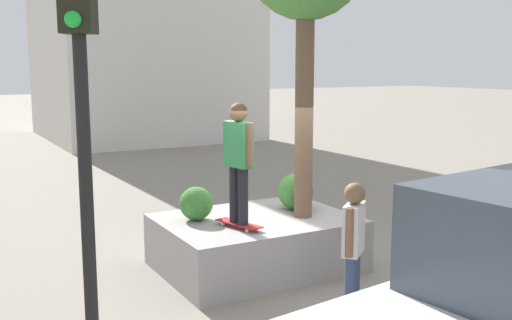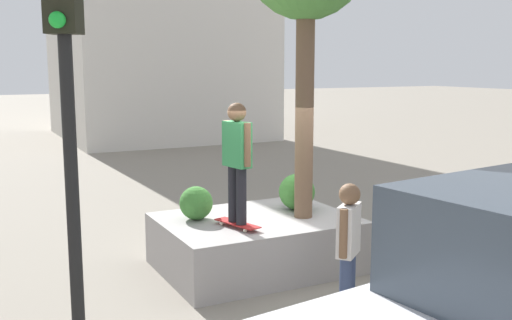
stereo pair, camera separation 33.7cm
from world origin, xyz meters
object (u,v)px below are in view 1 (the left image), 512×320
Objects in this scene: skateboard at (239,224)px; pedestrian_crossing at (353,240)px; skateboarder at (239,154)px; traffic_light_corner at (81,91)px; planter_ledge at (256,243)px.

pedestrian_crossing is at bearing 110.83° from skateboard.
skateboarder is 2.10m from pedestrian_crossing.
skateboard is 4.02m from traffic_light_corner.
skateboarder is at bearing 37.84° from planter_ledge.
traffic_light_corner is 3.87m from pedestrian_crossing.
pedestrian_crossing is at bearing 110.83° from skateboarder.
traffic_light_corner is (2.66, 2.20, 1.03)m from skateboarder.
planter_ledge is at bearing -140.68° from traffic_light_corner.
skateboard is 0.48× the size of skateboarder.
skateboarder is 0.41× the size of traffic_light_corner.
traffic_light_corner is at bearing 7.29° from pedestrian_crossing.
skateboard is 1.02m from skateboarder.
planter_ledge is 2.25m from pedestrian_crossing.
skateboard is 0.48× the size of pedestrian_crossing.
pedestrian_crossing is (-0.17, 2.16, 0.59)m from planter_ledge.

